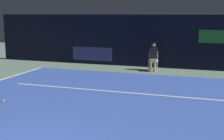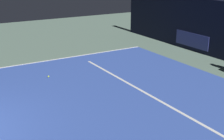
% 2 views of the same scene
% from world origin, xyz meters
% --- Properties ---
extents(ground_plane, '(32.05, 32.05, 0.00)m').
position_xyz_m(ground_plane, '(0.00, 4.26, 0.00)').
color(ground_plane, slate).
extents(court_surface, '(9.92, 10.53, 0.01)m').
position_xyz_m(court_surface, '(0.00, 4.26, 0.01)').
color(court_surface, '#3856B2').
rests_on(court_surface, ground).
extents(line_sideline_right, '(0.10, 10.53, 0.01)m').
position_xyz_m(line_sideline_right, '(-4.91, 4.26, 0.01)').
color(line_sideline_right, white).
rests_on(line_sideline_right, court_surface).
extents(line_service, '(7.74, 0.10, 0.01)m').
position_xyz_m(line_service, '(0.00, 6.11, 0.01)').
color(line_service, white).
rests_on(line_service, court_surface).
extents(tennis_ball, '(0.07, 0.07, 0.07)m').
position_xyz_m(tennis_ball, '(-2.79, 3.85, 0.05)').
color(tennis_ball, '#CCE033').
rests_on(tennis_ball, court_surface).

